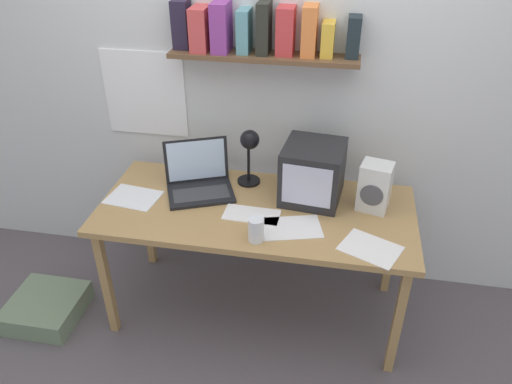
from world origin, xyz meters
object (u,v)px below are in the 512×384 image
object	(u,v)px
loose_paper_near_monitor	(133,197)
juice_glass	(256,231)
corner_desk	(256,217)
laptop	(199,179)
crt_monitor	(313,172)
space_heater	(375,187)
printed_handout	(252,215)
floor_cushion	(46,307)
loose_paper_near_laptop	(370,248)
open_notebook	(292,228)
desk_lamp	(250,148)

from	to	relation	value
loose_paper_near_monitor	juice_glass	bearing A→B (deg)	-18.78
corner_desk	laptop	bearing A→B (deg)	159.89
crt_monitor	laptop	xyz separation A→B (m)	(-0.63, -0.03, -0.09)
space_heater	printed_handout	xyz separation A→B (m)	(-0.62, -0.18, -0.13)
juice_glass	floor_cushion	distance (m)	1.48
juice_glass	space_heater	world-z (taller)	space_heater
laptop	printed_handout	xyz separation A→B (m)	(0.34, -0.20, -0.07)
loose_paper_near_laptop	loose_paper_near_monitor	bearing A→B (deg)	170.32
juice_glass	space_heater	bearing A→B (deg)	34.52
corner_desk	juice_glass	world-z (taller)	juice_glass
floor_cushion	crt_monitor	bearing A→B (deg)	16.53
space_heater	open_notebook	size ratio (longest dim) A/B	0.78
crt_monitor	floor_cushion	xyz separation A→B (m)	(-1.51, -0.45, -0.84)
crt_monitor	open_notebook	size ratio (longest dim) A/B	1.06
laptop	floor_cushion	world-z (taller)	laptop
crt_monitor	loose_paper_near_monitor	size ratio (longest dim) A/B	1.18
printed_handout	floor_cushion	size ratio (longest dim) A/B	0.73
open_notebook	loose_paper_near_laptop	bearing A→B (deg)	-13.88
juice_glass	loose_paper_near_monitor	bearing A→B (deg)	161.22
crt_monitor	desk_lamp	world-z (taller)	desk_lamp
juice_glass	corner_desk	bearing A→B (deg)	100.38
crt_monitor	loose_paper_near_laptop	size ratio (longest dim) A/B	1.09
corner_desk	laptop	xyz separation A→B (m)	(-0.35, 0.13, 0.13)
corner_desk	crt_monitor	distance (m)	0.39
floor_cushion	printed_handout	bearing A→B (deg)	10.15
open_notebook	floor_cushion	bearing A→B (deg)	-174.38
juice_glass	space_heater	distance (m)	0.69
laptop	desk_lamp	bearing A→B (deg)	-6.72
loose_paper_near_monitor	desk_lamp	bearing A→B (deg)	20.70
desk_lamp	printed_handout	xyz separation A→B (m)	(0.06, -0.28, -0.25)
corner_desk	printed_handout	world-z (taller)	printed_handout
crt_monitor	open_notebook	bearing A→B (deg)	-96.96
laptop	space_heater	size ratio (longest dim) A/B	1.67
open_notebook	loose_paper_near_laptop	xyz separation A→B (m)	(0.39, -0.10, 0.00)
floor_cushion	loose_paper_near_laptop	bearing A→B (deg)	1.41
corner_desk	floor_cushion	size ratio (longest dim) A/B	4.13
printed_handout	loose_paper_near_monitor	distance (m)	0.68
crt_monitor	printed_handout	world-z (taller)	crt_monitor
crt_monitor	space_heater	world-z (taller)	crt_monitor
desk_lamp	space_heater	world-z (taller)	desk_lamp
desk_lamp	printed_handout	distance (m)	0.38
corner_desk	desk_lamp	bearing A→B (deg)	109.69
desk_lamp	space_heater	distance (m)	0.70
loose_paper_near_laptop	open_notebook	bearing A→B (deg)	166.12
juice_glass	loose_paper_near_monitor	xyz separation A→B (m)	(-0.74, 0.25, -0.05)
crt_monitor	open_notebook	world-z (taller)	crt_monitor
crt_monitor	loose_paper_near_laptop	bearing A→B (deg)	-45.44
corner_desk	crt_monitor	world-z (taller)	crt_monitor
loose_paper_near_monitor	open_notebook	world-z (taller)	same
juice_glass	open_notebook	distance (m)	0.21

